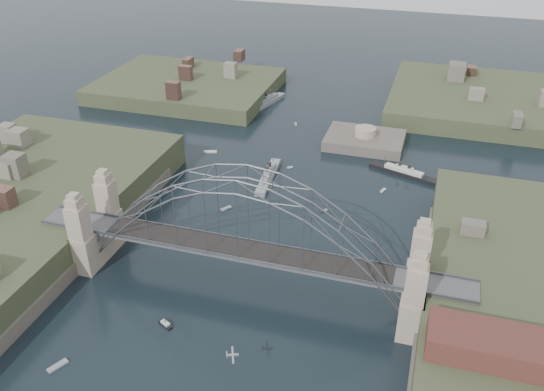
{
  "coord_description": "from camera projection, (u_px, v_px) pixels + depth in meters",
  "views": [
    {
      "loc": [
        30.46,
        -81.24,
        70.52
      ],
      "look_at": [
        0.0,
        18.0,
        10.0
      ],
      "focal_mm": 37.69,
      "sensor_mm": 36.0,
      "label": 1
    }
  ],
  "objects": [
    {
      "name": "naval_cruiser_near",
      "position": [
        268.0,
        176.0,
        146.85
      ],
      "size": [
        3.96,
        19.16,
        5.71
      ],
      "color": "#93999B",
      "rests_on": "ground"
    },
    {
      "name": "headland_ne",
      "position": [
        498.0,
        108.0,
        188.12
      ],
      "size": [
        70.0,
        55.0,
        9.5
      ],
      "primitive_type": "cube",
      "color": "#3C452A",
      "rests_on": "ground"
    },
    {
      "name": "wharf_shed",
      "position": [
        497.0,
        347.0,
        82.58
      ],
      "size": [
        20.0,
        8.0,
        4.0
      ],
      "primitive_type": "cube",
      "color": "#592D26",
      "rests_on": "shore_east"
    },
    {
      "name": "naval_cruiser_far",
      "position": [
        268.0,
        101.0,
        192.88
      ],
      "size": [
        6.94,
        17.63,
        5.94
      ],
      "color": "#93999B",
      "rests_on": "ground"
    },
    {
      "name": "small_boat_a",
      "position": [
        226.0,
        209.0,
        134.36
      ],
      "size": [
        2.36,
        2.88,
        0.45
      ],
      "color": "silver",
      "rests_on": "ground"
    },
    {
      "name": "aeroplane",
      "position": [
        231.0,
        355.0,
        85.94
      ],
      "size": [
        1.97,
        3.35,
        0.51
      ],
      "color": "#A6A7AD"
    },
    {
      "name": "headland_nw",
      "position": [
        188.0,
        91.0,
        202.48
      ],
      "size": [
        60.0,
        45.0,
        9.0
      ],
      "primitive_type": "cube",
      "color": "#3C452A",
      "rests_on": "ground"
    },
    {
      "name": "small_boat_c",
      "position": [
        166.0,
        324.0,
        100.5
      ],
      "size": [
        3.12,
        2.26,
        1.43
      ],
      "color": "silver",
      "rests_on": "ground"
    },
    {
      "name": "small_boat_j",
      "position": [
        58.0,
        366.0,
        92.29
      ],
      "size": [
        2.5,
        3.56,
        0.45
      ],
      "color": "silver",
      "rests_on": "ground"
    },
    {
      "name": "small_boat_e",
      "position": [
        210.0,
        152.0,
        160.88
      ],
      "size": [
        3.79,
        2.13,
        0.45
      ],
      "color": "silver",
      "rests_on": "ground"
    },
    {
      "name": "bridge",
      "position": [
        243.0,
        232.0,
        104.12
      ],
      "size": [
        84.0,
        13.8,
        24.6
      ],
      "color": "#545457",
      "rests_on": "ground"
    },
    {
      "name": "small_boat_h",
      "position": [
        296.0,
        124.0,
        177.91
      ],
      "size": [
        1.38,
        2.3,
        0.45
      ],
      "color": "silver",
      "rests_on": "ground"
    },
    {
      "name": "ocean_liner",
      "position": [
        404.0,
        173.0,
        148.87
      ],
      "size": [
        18.71,
        8.6,
        4.64
      ],
      "color": "black",
      "rests_on": "ground"
    },
    {
      "name": "small_boat_f",
      "position": [
        290.0,
        168.0,
        152.57
      ],
      "size": [
        1.4,
        1.36,
        0.45
      ],
      "color": "silver",
      "rests_on": "ground"
    },
    {
      "name": "small_boat_d",
      "position": [
        383.0,
        190.0,
        141.88
      ],
      "size": [
        1.36,
        2.22,
        0.45
      ],
      "color": "silver",
      "rests_on": "ground"
    },
    {
      "name": "small_boat_i",
      "position": [
        420.0,
        255.0,
        118.48
      ],
      "size": [
        1.49,
        2.77,
        0.45
      ],
      "color": "silver",
      "rests_on": "ground"
    },
    {
      "name": "small_boat_b",
      "position": [
        324.0,
        211.0,
        133.66
      ],
      "size": [
        1.56,
        1.34,
        0.45
      ],
      "color": "silver",
      "rests_on": "ground"
    },
    {
      "name": "ground",
      "position": [
        245.0,
        285.0,
        110.33
      ],
      "size": [
        500.0,
        500.0,
        0.0
      ],
      "primitive_type": "plane",
      "color": "black",
      "rests_on": "ground"
    },
    {
      "name": "fort_island",
      "position": [
        364.0,
        146.0,
        165.27
      ],
      "size": [
        22.0,
        16.0,
        9.4
      ],
      "color": "#585047",
      "rests_on": "ground"
    }
  ]
}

